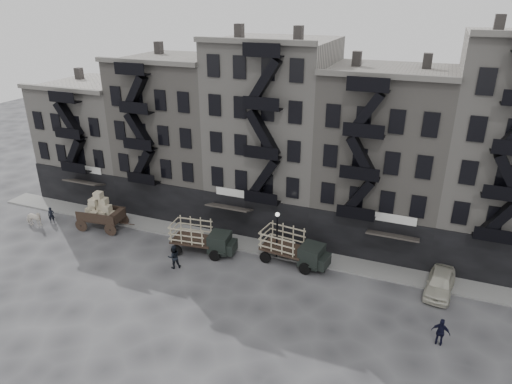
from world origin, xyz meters
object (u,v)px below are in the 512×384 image
at_px(pedestrian_west, 51,215).
at_px(pedestrian_mid, 174,257).
at_px(wagon, 99,208).
at_px(stake_truck_west, 202,236).
at_px(stake_truck_east, 293,246).
at_px(horse, 34,219).
at_px(policeman, 441,332).
at_px(car_east, 440,283).

bearing_deg(pedestrian_west, pedestrian_mid, -53.33).
height_order(wagon, stake_truck_west, wagon).
bearing_deg(wagon, stake_truck_east, -3.68).
bearing_deg(horse, wagon, -79.94).
xyz_separation_m(wagon, pedestrian_mid, (10.06, -3.46, -1.06)).
distance_m(stake_truck_west, stake_truck_east, 7.85).
bearing_deg(policeman, horse, 4.06).
distance_m(stake_truck_east, car_east, 11.44).
distance_m(car_east, pedestrian_west, 35.45).
relative_size(horse, wagon, 0.41).
xyz_separation_m(car_east, policeman, (0.15, -5.99, 0.17)).
distance_m(stake_truck_east, pedestrian_west, 24.07).
bearing_deg(policeman, stake_truck_west, -4.67).
xyz_separation_m(stake_truck_east, car_east, (11.41, 0.19, -0.83)).
distance_m(pedestrian_west, policeman, 35.79).
relative_size(car_east, pedestrian_west, 2.92).
bearing_deg(stake_truck_west, pedestrian_mid, -114.04).
xyz_separation_m(stake_truck_east, pedestrian_mid, (-8.69, -4.26, -0.61)).
xyz_separation_m(stake_truck_east, pedestrian_west, (-23.99, -1.69, -0.83)).
xyz_separation_m(pedestrian_west, policeman, (35.55, -4.11, 0.17)).
height_order(stake_truck_west, stake_truck_east, stake_truck_east).
height_order(car_east, policeman, policeman).
distance_m(pedestrian_west, pedestrian_mid, 15.51).
distance_m(horse, pedestrian_west, 1.57).
bearing_deg(wagon, policeman, -15.49).
height_order(wagon, policeman, wagon).
bearing_deg(policeman, wagon, -0.77).
bearing_deg(stake_truck_east, policeman, -19.39).
bearing_deg(horse, car_east, -93.70).
distance_m(stake_truck_east, policeman, 12.95).
relative_size(wagon, car_east, 0.97).
distance_m(wagon, stake_truck_west, 11.02).
height_order(horse, policeman, policeman).
height_order(pedestrian_mid, policeman, pedestrian_mid).
distance_m(car_east, pedestrian_mid, 20.59).
distance_m(stake_truck_east, pedestrian_mid, 9.70).
distance_m(wagon, policeman, 30.74).
bearing_deg(wagon, horse, -167.50).
relative_size(stake_truck_east, policeman, 3.04).
bearing_deg(stake_truck_east, wagon, -170.31).
distance_m(car_east, policeman, 5.99).
distance_m(wagon, pedestrian_west, 5.47).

